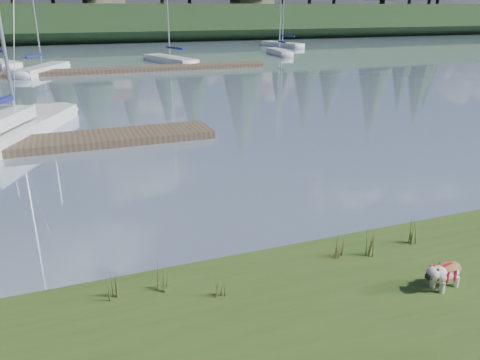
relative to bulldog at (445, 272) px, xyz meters
name	(u,v)px	position (x,y,z in m)	size (l,w,h in m)	color
ground	(81,73)	(-4.34, 33.80, -0.66)	(200.00, 200.00, 0.00)	#8194AB
ridge	(65,23)	(-4.34, 76.80, 1.84)	(200.00, 20.00, 5.00)	black
bulldog	(445,272)	(0.00, 0.00, 0.00)	(0.83, 0.42, 0.49)	silver
sailboat_main	(16,126)	(-7.65, 14.99, -0.24)	(5.89, 10.10, 14.47)	white
dock_far	(107,70)	(-2.34, 33.80, -0.51)	(26.00, 2.20, 0.30)	#4C3D2C
sailboat_bg_2	(46,68)	(-6.80, 35.58, -0.33)	(4.52, 7.34, 11.23)	white
sailboat_bg_3	(166,59)	(3.58, 39.17, -0.33)	(3.99, 8.52, 12.30)	white
sailboat_bg_4	(278,51)	(16.56, 42.45, -0.33)	(2.04, 6.49, 9.59)	white
sailboat_bg_5	(279,44)	(21.36, 52.39, -0.34)	(3.29, 8.09, 11.36)	white
weed_0	(163,277)	(-4.52, 1.60, -0.06)	(0.17, 0.14, 0.58)	#475B23
weed_1	(222,286)	(-3.63, 1.12, -0.13)	(0.17, 0.14, 0.41)	#475B23
weed_2	(370,244)	(-0.56, 1.35, -0.05)	(0.17, 0.14, 0.60)	#475B23
weed_3	(112,285)	(-5.35, 1.64, -0.04)	(0.17, 0.14, 0.62)	#475B23
weed_4	(341,247)	(-1.11, 1.50, -0.08)	(0.17, 0.14, 0.53)	#475B23
weed_5	(411,231)	(0.54, 1.52, -0.05)	(0.17, 0.14, 0.61)	#475B23
mud_lip	(167,284)	(-4.34, 2.20, -0.59)	(60.00, 0.50, 0.14)	#33281C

